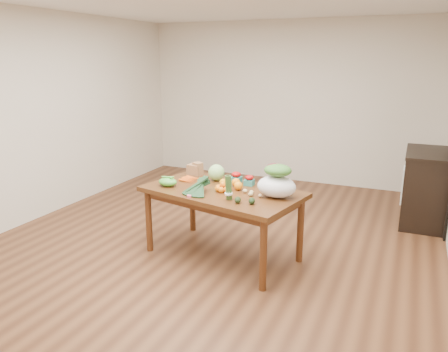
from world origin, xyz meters
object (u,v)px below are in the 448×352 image
at_px(dining_table, 222,223).
at_px(asparagus_bundle, 229,188).
at_px(cabbage, 216,173).
at_px(salad_bag, 277,182).
at_px(cabinet, 424,187).
at_px(kale_bunch, 196,187).
at_px(paper_bag, 195,169).
at_px(mandarin_cluster, 223,186).

distance_m(dining_table, asparagus_bundle, 0.61).
xyz_separation_m(cabbage, salad_bag, (0.80, -0.31, 0.06)).
distance_m(cabinet, kale_bunch, 3.14).
xyz_separation_m(cabbage, asparagus_bundle, (0.40, -0.59, 0.03)).
height_order(paper_bag, mandarin_cluster, paper_bag).
height_order(dining_table, asparagus_bundle, asparagus_bundle).
bearing_deg(mandarin_cluster, cabinet, 45.91).
xyz_separation_m(mandarin_cluster, salad_bag, (0.57, 0.02, 0.10)).
bearing_deg(paper_bag, cabbage, -19.81).
relative_size(cabinet, mandarin_cluster, 5.67).
distance_m(mandarin_cluster, asparagus_bundle, 0.32).
height_order(cabbage, kale_bunch, cabbage).
bearing_deg(cabinet, paper_bag, -148.11).
xyz_separation_m(dining_table, salad_bag, (0.59, -0.01, 0.53)).
height_order(cabbage, asparagus_bundle, asparagus_bundle).
bearing_deg(mandarin_cluster, asparagus_bundle, -55.79).
bearing_deg(mandarin_cluster, dining_table, 120.32).
distance_m(kale_bunch, salad_bag, 0.81).
bearing_deg(cabbage, asparagus_bundle, -55.78).
height_order(mandarin_cluster, kale_bunch, kale_bunch).
bearing_deg(dining_table, cabbage, 137.12).
distance_m(cabinet, mandarin_cluster, 2.83).
distance_m(kale_bunch, asparagus_bundle, 0.38).
height_order(paper_bag, cabbage, cabbage).
bearing_deg(salad_bag, mandarin_cluster, -178.14).
bearing_deg(cabinet, salad_bag, -124.71).
relative_size(cabbage, asparagus_bundle, 0.73).
relative_size(cabinet, cabbage, 5.56).
bearing_deg(salad_bag, paper_bag, 159.05).
distance_m(cabbage, kale_bunch, 0.56).
height_order(kale_bunch, salad_bag, salad_bag).
bearing_deg(dining_table, mandarin_cluster, -47.16).
distance_m(cabinet, paper_bag, 2.99).
xyz_separation_m(cabbage, mandarin_cluster, (0.23, -0.33, -0.04)).
height_order(mandarin_cluster, asparagus_bundle, asparagus_bundle).
height_order(dining_table, salad_bag, salad_bag).
relative_size(paper_bag, cabbage, 1.15).
bearing_deg(cabbage, cabinet, 37.75).
distance_m(cabbage, mandarin_cluster, 0.40).
bearing_deg(paper_bag, mandarin_cluster, -38.80).
bearing_deg(asparagus_bundle, mandarin_cluster, 136.73).
distance_m(cabbage, asparagus_bundle, 0.71).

